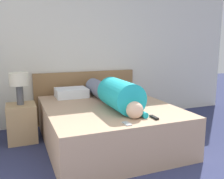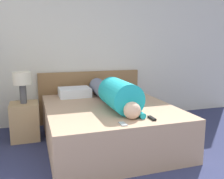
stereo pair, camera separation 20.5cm
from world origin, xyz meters
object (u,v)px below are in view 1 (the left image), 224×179
(table_lamp, at_px, (19,82))
(pillow_second, at_px, (115,90))
(nightstand, at_px, (22,123))
(person_lying, at_px, (114,94))
(tv_remote, at_px, (154,117))
(bed, at_px, (108,124))
(cell_phone, at_px, (127,124))
(pillow_near_headboard, at_px, (71,93))

(table_lamp, distance_m, pillow_second, 1.56)
(nightstand, relative_size, person_lying, 0.32)
(pillow_second, distance_m, tv_remote, 1.50)
(tv_remote, bearing_deg, person_lying, 106.11)
(bed, distance_m, cell_phone, 0.88)
(table_lamp, distance_m, person_lying, 1.33)
(person_lying, bearing_deg, nightstand, 154.35)
(table_lamp, xyz_separation_m, tv_remote, (1.40, -1.29, -0.31))
(nightstand, height_order, cell_phone, cell_phone)
(pillow_second, bearing_deg, table_lamp, -172.42)
(table_lamp, bearing_deg, bed, -25.35)
(cell_phone, bearing_deg, pillow_second, 72.29)
(person_lying, bearing_deg, bed, 149.41)
(table_lamp, relative_size, pillow_second, 0.97)
(nightstand, xyz_separation_m, pillow_near_headboard, (0.78, 0.20, 0.35))
(pillow_near_headboard, relative_size, tv_remote, 3.29)
(pillow_second, bearing_deg, person_lying, -113.21)
(bed, xyz_separation_m, table_lamp, (-1.13, 0.53, 0.59))
(table_lamp, distance_m, tv_remote, 1.93)
(pillow_near_headboard, bearing_deg, bed, -64.61)
(bed, height_order, person_lying, person_lying)
(bed, relative_size, table_lamp, 4.28)
(person_lying, distance_m, pillow_near_headboard, 0.88)
(nightstand, bearing_deg, tv_remote, -42.73)
(tv_remote, bearing_deg, bed, 109.86)
(pillow_near_headboard, height_order, pillow_second, pillow_near_headboard)
(bed, distance_m, pillow_near_headboard, 0.88)
(bed, xyz_separation_m, cell_phone, (-0.10, -0.83, 0.28))
(table_lamp, relative_size, tv_remote, 3.02)
(bed, xyz_separation_m, nightstand, (-1.13, 0.53, -0.00))
(bed, height_order, pillow_second, pillow_second)
(person_lying, height_order, pillow_second, person_lying)
(person_lying, distance_m, cell_phone, 0.83)
(tv_remote, bearing_deg, pillow_near_headboard, 112.64)
(pillow_second, relative_size, tv_remote, 3.13)
(person_lying, bearing_deg, pillow_near_headboard, 118.20)
(person_lying, xyz_separation_m, cell_phone, (-0.17, -0.79, -0.16))
(nightstand, bearing_deg, pillow_near_headboard, 14.65)
(nightstand, xyz_separation_m, tv_remote, (1.40, -1.29, 0.29))
(table_lamp, bearing_deg, person_lying, -25.65)
(pillow_second, distance_m, cell_phone, 1.65)
(pillow_near_headboard, bearing_deg, table_lamp, -165.35)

